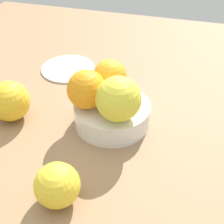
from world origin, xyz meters
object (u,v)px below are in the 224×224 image
object	(u,v)px
side_plate	(68,68)
orange_loose_0	(10,101)
orange_in_bowl_2	(87,89)
orange_in_bowl_0	(118,99)
fruit_bowl	(112,114)
orange_in_bowl_1	(110,76)
orange_loose_1	(57,185)

from	to	relation	value
side_plate	orange_loose_0	bearing A→B (deg)	168.72
orange_in_bowl_2	orange_loose_0	bearing A→B (deg)	98.09
orange_in_bowl_2	orange_loose_0	world-z (taller)	orange_in_bowl_2
orange_in_bowl_0	orange_loose_0	world-z (taller)	orange_in_bowl_0
fruit_bowl	orange_in_bowl_1	world-z (taller)	orange_in_bowl_1
fruit_bowl	orange_loose_1	distance (cm)	20.25
fruit_bowl	orange_in_bowl_0	distance (cm)	7.48
orange_in_bowl_1	orange_in_bowl_0	bearing A→B (deg)	-154.75
fruit_bowl	orange_loose_1	size ratio (longest dim) A/B	2.11
orange_loose_0	orange_in_bowl_1	bearing A→B (deg)	-65.89
fruit_bowl	orange_in_bowl_2	size ratio (longest dim) A/B	2.01
fruit_bowl	side_plate	bearing A→B (deg)	43.26
orange_in_bowl_0	orange_loose_1	xyz separation A→B (cm)	(-16.71, 5.14, -5.01)
orange_in_bowl_1	fruit_bowl	bearing A→B (deg)	-160.08
orange_loose_0	orange_loose_1	xyz separation A→B (cm)	(-16.40, -16.78, -0.51)
orange_loose_0	orange_in_bowl_0	bearing A→B (deg)	-89.18
orange_in_bowl_0	side_plate	xyz separation A→B (cm)	(20.06, 17.85, -8.12)
orange_loose_0	side_plate	world-z (taller)	orange_loose_0
fruit_bowl	orange_in_bowl_1	size ratio (longest dim) A/B	2.21
orange_in_bowl_2	orange_loose_1	size ratio (longest dim) A/B	1.05
orange_in_bowl_0	orange_loose_0	distance (cm)	22.38
orange_in_bowl_0	orange_in_bowl_1	distance (cm)	8.70
fruit_bowl	orange_loose_1	world-z (taller)	orange_loose_1
orange_in_bowl_1	orange_loose_1	xyz separation A→B (cm)	(-24.55, 1.44, -4.27)
orange_in_bowl_2	orange_loose_0	distance (cm)	16.10
fruit_bowl	orange_loose_0	bearing A→B (deg)	100.16
orange_in_bowl_2	orange_loose_1	bearing A→B (deg)	-175.80
orange_in_bowl_0	orange_in_bowl_1	xyz separation A→B (cm)	(7.84, 3.70, -0.74)
orange_in_bowl_2	orange_loose_1	world-z (taller)	orange_in_bowl_2
fruit_bowl	orange_in_bowl_2	bearing A→B (deg)	107.05
orange_loose_0	side_plate	distance (cm)	21.09
orange_in_bowl_1	side_plate	xyz separation A→B (cm)	(12.22, 14.16, -7.38)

